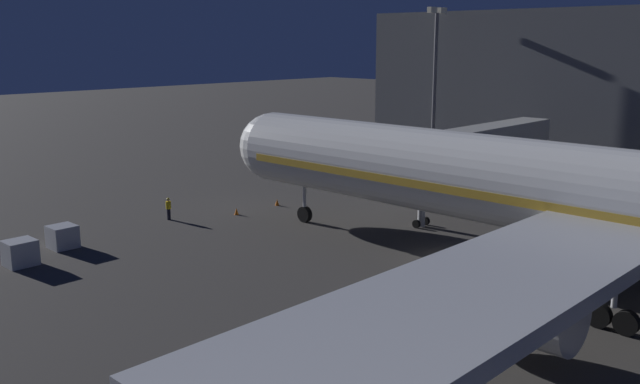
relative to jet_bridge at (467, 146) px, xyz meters
The scene contains 8 objects.
ground_plane 13.90m from the jet_bridge, 31.12° to the left, with size 320.00×320.00×0.00m, color #383533.
jet_bridge is the anchor object (origin of this frame).
apron_floodlight_mast 20.16m from the jet_bridge, 137.74° to the right, with size 2.90×0.50×16.96m.
baggage_container_near_belt 33.23m from the jet_bridge, 22.23° to the right, with size 1.78×1.62×1.59m, color #B7BABF.
baggage_container_mid_row 30.76m from the jet_bridge, 27.68° to the right, with size 1.68×1.66×1.52m, color #B7BABF.
ground_crew_by_belt_loader 23.86m from the jet_bridge, 40.70° to the right, with size 0.40×0.40×1.74m.
traffic_cone_nose_port 16.27m from the jet_bridge, 55.45° to the right, with size 0.36×0.36×0.55m, color orange.
traffic_cone_nose_starboard 19.00m from the jet_bridge, 44.01° to the right, with size 0.36×0.36×0.55m, color orange.
Camera 1 is at (36.02, 22.37, 13.54)m, focal length 38.70 mm.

